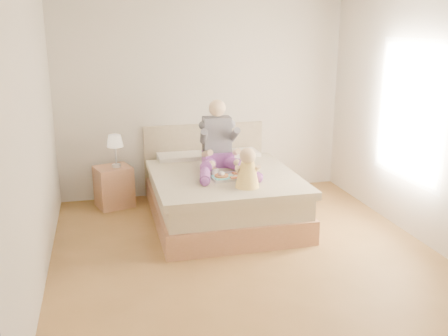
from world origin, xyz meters
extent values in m
cube|color=brown|center=(0.00, 0.00, 0.00)|extent=(4.00, 4.20, 0.01)
cube|color=beige|center=(0.00, 2.10, 1.35)|extent=(4.00, 0.02, 2.70)
cube|color=beige|center=(0.00, -2.10, 1.35)|extent=(4.00, 0.02, 2.70)
cube|color=beige|center=(-2.00, 0.00, 1.35)|extent=(0.02, 4.20, 2.70)
cube|color=beige|center=(2.00, 0.00, 1.35)|extent=(0.02, 4.20, 2.70)
cube|color=white|center=(1.99, 0.20, 1.40)|extent=(0.02, 1.30, 1.60)
cube|color=white|center=(1.98, 0.20, 1.40)|extent=(0.01, 1.18, 1.48)
cube|color=#956445|center=(0.00, 1.02, 0.14)|extent=(1.68, 2.13, 0.28)
cube|color=tan|center=(0.00, 1.02, 0.40)|extent=(1.60, 2.05, 0.24)
cube|color=tan|center=(0.00, 0.87, 0.57)|extent=(1.70, 1.80, 0.09)
cube|color=white|center=(-0.38, 1.76, 0.59)|extent=(0.62, 0.40, 0.14)
cube|color=white|center=(0.38, 1.76, 0.59)|extent=(0.62, 0.40, 0.14)
cube|color=gray|center=(0.00, 2.09, 0.50)|extent=(1.70, 0.08, 1.00)
cube|color=#956445|center=(-1.29, 1.78, 0.27)|extent=(0.54, 0.51, 0.54)
cylinder|color=silver|center=(-1.24, 1.76, 0.56)|extent=(0.11, 0.11, 0.04)
cylinder|color=silver|center=(-1.24, 1.76, 0.70)|extent=(0.02, 0.02, 0.24)
cone|color=beige|center=(-1.24, 1.76, 0.90)|extent=(0.21, 0.21, 0.15)
cube|color=#733688|center=(0.02, 1.29, 0.70)|extent=(0.38, 0.30, 0.17)
cube|color=#3D3C44|center=(0.02, 1.34, 0.99)|extent=(0.35, 0.22, 0.46)
sphere|color=beige|center=(0.02, 1.32, 1.34)|extent=(0.21, 0.21, 0.21)
cylinder|color=#733688|center=(-0.15, 1.06, 0.69)|extent=(0.32, 0.51, 0.21)
cylinder|color=#733688|center=(-0.27, 0.70, 0.67)|extent=(0.21, 0.46, 0.12)
sphere|color=#733688|center=(-0.32, 0.49, 0.66)|extent=(0.11, 0.11, 0.11)
cylinder|color=#3D3C44|center=(-0.18, 1.22, 1.01)|extent=(0.13, 0.30, 0.24)
cylinder|color=beige|center=(-0.18, 1.03, 0.84)|extent=(0.09, 0.30, 0.16)
sphere|color=beige|center=(-0.15, 0.89, 0.74)|extent=(0.08, 0.08, 0.08)
cylinder|color=#733688|center=(0.16, 1.05, 0.69)|extent=(0.29, 0.52, 0.21)
cylinder|color=#733688|center=(0.26, 0.68, 0.67)|extent=(0.18, 0.45, 0.12)
sphere|color=#733688|center=(0.30, 0.47, 0.66)|extent=(0.11, 0.11, 0.11)
cylinder|color=#3D3C44|center=(0.21, 1.20, 1.01)|extent=(0.11, 0.29, 0.24)
cylinder|color=beige|center=(0.19, 1.02, 0.84)|extent=(0.11, 0.30, 0.16)
sphere|color=beige|center=(0.16, 0.88, 0.74)|extent=(0.08, 0.08, 0.08)
cube|color=silver|center=(0.01, 0.72, 0.62)|extent=(0.45, 0.36, 0.01)
cylinder|color=#45C4C7|center=(-0.07, 0.72, 0.63)|extent=(0.25, 0.25, 0.01)
cylinder|color=#C27540|center=(-0.07, 0.72, 0.64)|extent=(0.17, 0.17, 0.02)
cylinder|color=silver|center=(-0.13, 0.84, 0.66)|extent=(0.07, 0.07, 0.08)
torus|color=silver|center=(-0.09, 0.84, 0.67)|extent=(0.02, 0.06, 0.06)
cylinder|color=olive|center=(-0.13, 0.84, 0.70)|extent=(0.07, 0.07, 0.01)
cylinder|color=silver|center=(0.12, 0.80, 0.63)|extent=(0.14, 0.14, 0.01)
cube|color=#C27540|center=(0.12, 0.80, 0.64)|extent=(0.08, 0.07, 0.02)
cylinder|color=silver|center=(0.04, 0.63, 0.63)|extent=(0.14, 0.14, 0.01)
ellipsoid|color=red|center=(0.06, 0.62, 0.64)|extent=(0.04, 0.03, 0.01)
cylinder|color=white|center=(0.18, 0.79, 0.68)|extent=(0.06, 0.06, 0.11)
cylinder|color=orange|center=(0.18, 0.79, 0.67)|extent=(0.06, 0.06, 0.11)
cylinder|color=white|center=(0.16, 0.63, 0.64)|extent=(0.06, 0.06, 0.04)
cylinder|color=#4D2C0B|center=(0.16, 0.63, 0.64)|extent=(0.06, 0.06, 0.03)
cone|color=#F7C54E|center=(0.13, 0.35, 0.75)|extent=(0.27, 0.27, 0.29)
sphere|color=beige|center=(0.13, 0.35, 0.97)|extent=(0.18, 0.18, 0.18)
cylinder|color=beige|center=(0.10, 0.49, 0.66)|extent=(0.12, 0.21, 0.07)
sphere|color=beige|center=(0.11, 0.59, 0.66)|extent=(0.06, 0.06, 0.06)
cylinder|color=beige|center=(0.03, 0.37, 0.81)|extent=(0.10, 0.15, 0.12)
cylinder|color=beige|center=(0.20, 0.47, 0.66)|extent=(0.06, 0.20, 0.07)
sphere|color=beige|center=(0.22, 0.57, 0.66)|extent=(0.06, 0.06, 0.06)
cylinder|color=beige|center=(0.23, 0.34, 0.81)|extent=(0.07, 0.15, 0.12)
camera|label=1|loc=(-1.39, -4.68, 2.33)|focal=40.00mm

